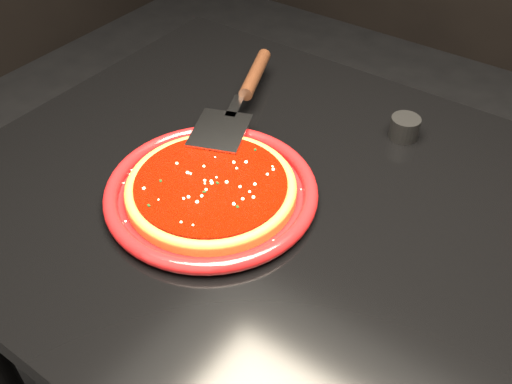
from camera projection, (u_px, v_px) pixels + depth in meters
table at (323, 368)px, 1.06m from camera, size 1.20×0.80×0.75m
plate at (211, 191)px, 0.84m from camera, size 0.37×0.37×0.02m
pizza_crust at (211, 190)px, 0.84m from camera, size 0.29×0.29×0.01m
pizza_crust_rim at (211, 186)px, 0.84m from camera, size 0.29×0.29×0.02m
pizza_sauce at (211, 184)px, 0.83m from camera, size 0.26×0.26×0.01m
parmesan_dusting at (211, 181)px, 0.83m from camera, size 0.22×0.22×0.01m
basil_flecks at (211, 181)px, 0.83m from camera, size 0.20×0.20×0.00m
pizza_server at (241, 97)px, 0.98m from camera, size 0.22×0.37×0.03m
ramekin at (405, 128)px, 0.95m from camera, size 0.06×0.06×0.04m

